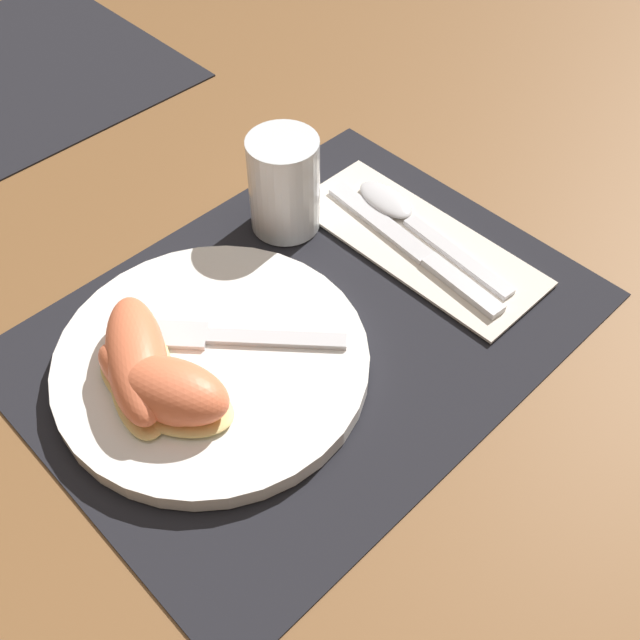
% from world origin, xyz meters
% --- Properties ---
extents(ground_plane, '(3.00, 3.00, 0.00)m').
position_xyz_m(ground_plane, '(0.00, 0.00, 0.00)').
color(ground_plane, brown).
extents(placemat, '(0.46, 0.35, 0.00)m').
position_xyz_m(placemat, '(0.00, 0.00, 0.00)').
color(placemat, black).
rests_on(placemat, ground_plane).
extents(plate, '(0.25, 0.25, 0.02)m').
position_xyz_m(plate, '(-0.09, 0.02, 0.01)').
color(plate, white).
rests_on(plate, placemat).
extents(juice_glass, '(0.07, 0.07, 0.10)m').
position_xyz_m(juice_glass, '(0.07, 0.11, 0.05)').
color(juice_glass, silver).
rests_on(juice_glass, placemat).
extents(napkin, '(0.10, 0.25, 0.00)m').
position_xyz_m(napkin, '(0.14, -0.00, 0.01)').
color(napkin, silver).
rests_on(napkin, placemat).
extents(knife, '(0.04, 0.22, 0.01)m').
position_xyz_m(knife, '(0.13, -0.01, 0.01)').
color(knife, silver).
rests_on(knife, napkin).
extents(spoon, '(0.04, 0.20, 0.01)m').
position_xyz_m(spoon, '(0.16, 0.03, 0.01)').
color(spoon, silver).
rests_on(spoon, napkin).
extents(fork, '(0.14, 0.15, 0.00)m').
position_xyz_m(fork, '(-0.07, 0.03, 0.02)').
color(fork, silver).
rests_on(fork, plate).
extents(citrus_wedge_0, '(0.11, 0.14, 0.04)m').
position_xyz_m(citrus_wedge_0, '(-0.14, 0.04, 0.04)').
color(citrus_wedge_0, '#F4DB84').
rests_on(citrus_wedge_0, plate).
extents(citrus_wedge_1, '(0.05, 0.11, 0.04)m').
position_xyz_m(citrus_wedge_1, '(-0.15, 0.02, 0.04)').
color(citrus_wedge_1, '#F4DB84').
rests_on(citrus_wedge_1, plate).
extents(citrus_wedge_2, '(0.09, 0.11, 0.04)m').
position_xyz_m(citrus_wedge_2, '(-0.14, 0.00, 0.04)').
color(citrus_wedge_2, '#F4DB84').
rests_on(citrus_wedge_2, plate).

